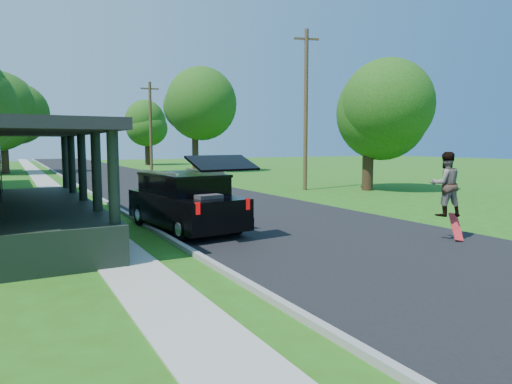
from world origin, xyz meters
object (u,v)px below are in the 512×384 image
tree_right_near (369,97)px  utility_pole_near (306,109)px  black_suv (185,201)px  skateboarder (445,184)px

tree_right_near → utility_pole_near: (-2.95, 1.80, -0.62)m
black_suv → tree_right_near: 15.22m
skateboarder → black_suv: bearing=-18.4°
black_suv → utility_pole_near: 13.60m
skateboarder → tree_right_near: (7.45, 11.26, 3.66)m
skateboarder → utility_pole_near: bearing=-87.3°
black_suv → tree_right_near: (13.06, 6.52, 4.30)m
black_suv → utility_pole_near: (10.11, 8.32, 3.69)m
tree_right_near → utility_pole_near: bearing=148.6°
black_suv → skateboarder: size_ratio=2.94×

